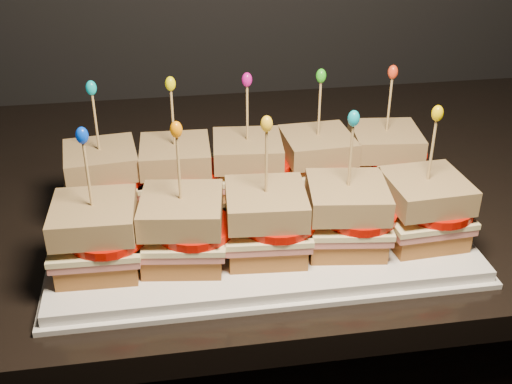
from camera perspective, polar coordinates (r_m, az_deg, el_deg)
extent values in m
cube|color=black|center=(0.89, -1.22, 0.55)|extent=(2.32, 0.67, 0.03)
cube|color=white|center=(0.75, 0.00, -3.06)|extent=(0.46, 0.28, 0.02)
cube|color=white|center=(0.76, 0.00, -3.45)|extent=(0.47, 0.29, 0.01)
cube|color=brown|center=(0.80, -13.25, -0.33)|extent=(0.09, 0.09, 0.02)
cube|color=#BE665A|center=(0.79, -13.37, 0.63)|extent=(0.10, 0.09, 0.01)
cube|color=#F3E8A5|center=(0.79, -13.43, 1.08)|extent=(0.10, 0.10, 0.01)
cylinder|color=#BF0E03|center=(0.78, -12.63, 1.43)|extent=(0.08, 0.08, 0.01)
cube|color=brown|center=(0.77, -13.64, 2.78)|extent=(0.09, 0.09, 0.03)
cylinder|color=tan|center=(0.76, -14.03, 5.76)|extent=(0.00, 0.00, 0.09)
ellipsoid|color=#06ACBA|center=(0.74, -14.44, 8.96)|extent=(0.01, 0.01, 0.02)
cube|color=brown|center=(0.79, -6.98, 0.15)|extent=(0.08, 0.08, 0.02)
cube|color=#BE665A|center=(0.79, -7.05, 1.12)|extent=(0.09, 0.09, 0.01)
cube|color=#F3E8A5|center=(0.78, -7.08, 1.57)|extent=(0.09, 0.09, 0.01)
cylinder|color=#BF0E03|center=(0.77, -6.20, 1.93)|extent=(0.08, 0.08, 0.01)
cube|color=brown|center=(0.77, -7.19, 3.28)|extent=(0.08, 0.08, 0.03)
cylinder|color=tan|center=(0.75, -7.40, 6.30)|extent=(0.00, 0.00, 0.09)
ellipsoid|color=#EAE404|center=(0.74, -7.62, 9.52)|extent=(0.01, 0.01, 0.02)
cube|color=brown|center=(0.80, -0.74, 0.62)|extent=(0.09, 0.09, 0.02)
cube|color=#BE665A|center=(0.79, -0.75, 1.59)|extent=(0.10, 0.09, 0.01)
cube|color=#F3E8A5|center=(0.79, -0.75, 2.04)|extent=(0.10, 0.09, 0.01)
cylinder|color=#BF0E03|center=(0.78, 0.18, 2.40)|extent=(0.08, 0.08, 0.01)
cube|color=brown|center=(0.78, -0.76, 3.75)|extent=(0.09, 0.09, 0.03)
cylinder|color=tan|center=(0.76, -0.78, 6.75)|extent=(0.00, 0.00, 0.09)
ellipsoid|color=#BF0F88|center=(0.74, -0.81, 9.96)|extent=(0.01, 0.01, 0.02)
cube|color=brown|center=(0.81, 5.34, 1.08)|extent=(0.08, 0.08, 0.02)
cube|color=#BE665A|center=(0.81, 5.39, 2.03)|extent=(0.09, 0.09, 0.01)
cube|color=#F3E8A5|center=(0.80, 5.41, 2.47)|extent=(0.09, 0.09, 0.01)
cylinder|color=#BF0E03|center=(0.80, 6.37, 2.82)|extent=(0.08, 0.08, 0.01)
cube|color=brown|center=(0.79, 5.49, 4.15)|extent=(0.09, 0.09, 0.03)
cylinder|color=tan|center=(0.78, 5.64, 7.10)|extent=(0.00, 0.00, 0.09)
ellipsoid|color=green|center=(0.76, 5.81, 10.24)|extent=(0.01, 0.01, 0.02)
cube|color=brown|center=(0.84, 11.12, 1.50)|extent=(0.09, 0.09, 0.02)
cube|color=#BE665A|center=(0.83, 11.22, 2.43)|extent=(0.10, 0.09, 0.01)
cube|color=#F3E8A5|center=(0.83, 11.27, 2.86)|extent=(0.10, 0.10, 0.01)
cylinder|color=#BF0E03|center=(0.82, 12.24, 3.19)|extent=(0.08, 0.08, 0.01)
cube|color=brown|center=(0.82, 11.44, 4.49)|extent=(0.09, 0.09, 0.03)
cylinder|color=tan|center=(0.80, 11.74, 7.35)|extent=(0.00, 0.00, 0.09)
ellipsoid|color=red|center=(0.79, 12.07, 10.39)|extent=(0.01, 0.01, 0.02)
cube|color=brown|center=(0.68, -13.74, -5.64)|extent=(0.08, 0.08, 0.02)
cube|color=#BE665A|center=(0.68, -13.89, -4.58)|extent=(0.09, 0.09, 0.01)
cube|color=#F3E8A5|center=(0.67, -13.96, -4.08)|extent=(0.09, 0.09, 0.01)
cylinder|color=#BF0E03|center=(0.66, -13.03, -3.74)|extent=(0.08, 0.08, 0.01)
cube|color=brown|center=(0.66, -14.22, -2.19)|extent=(0.08, 0.08, 0.03)
cylinder|color=tan|center=(0.64, -14.69, 1.19)|extent=(0.00, 0.00, 0.09)
ellipsoid|color=#0539E0|center=(0.62, -15.21, 4.88)|extent=(0.01, 0.01, 0.02)
cube|color=brown|center=(0.68, -6.42, -5.11)|extent=(0.09, 0.09, 0.02)
cube|color=#BE665A|center=(0.67, -6.49, -4.04)|extent=(0.10, 0.10, 0.01)
cube|color=#F3E8A5|center=(0.67, -6.52, -3.54)|extent=(0.10, 0.10, 0.01)
cylinder|color=#BF0E03|center=(0.66, -5.48, -3.18)|extent=(0.08, 0.08, 0.01)
cube|color=brown|center=(0.65, -6.64, -1.62)|extent=(0.09, 0.09, 0.03)
cylinder|color=tan|center=(0.63, -6.87, 1.80)|extent=(0.00, 0.00, 0.09)
ellipsoid|color=orange|center=(0.61, -7.11, 5.54)|extent=(0.01, 0.01, 0.02)
cube|color=brown|center=(0.69, 0.86, -4.50)|extent=(0.09, 0.09, 0.02)
cube|color=#BE665A|center=(0.68, 0.87, -3.43)|extent=(0.09, 0.09, 0.01)
cube|color=#F3E8A5|center=(0.68, 0.88, -2.93)|extent=(0.10, 0.09, 0.01)
cylinder|color=#BF0E03|center=(0.67, 1.98, -2.57)|extent=(0.08, 0.08, 0.01)
cube|color=brown|center=(0.66, 0.89, -1.03)|extent=(0.09, 0.09, 0.03)
cylinder|color=tan|center=(0.64, 0.92, 2.37)|extent=(0.00, 0.00, 0.09)
ellipsoid|color=yellow|center=(0.62, 0.95, 6.08)|extent=(0.01, 0.01, 0.02)
cube|color=brown|center=(0.71, 7.87, -3.84)|extent=(0.09, 0.09, 0.02)
cube|color=#BE665A|center=(0.70, 7.95, -2.80)|extent=(0.10, 0.10, 0.01)
cube|color=#F3E8A5|center=(0.69, 7.99, -2.31)|extent=(0.10, 0.10, 0.01)
cylinder|color=#BF0E03|center=(0.69, 9.12, -1.94)|extent=(0.08, 0.08, 0.01)
cube|color=brown|center=(0.68, 8.13, -0.44)|extent=(0.09, 0.09, 0.03)
cylinder|color=tan|center=(0.66, 8.39, 2.88)|extent=(0.00, 0.00, 0.09)
ellipsoid|color=#0C9EB5|center=(0.64, 8.68, 6.48)|extent=(0.01, 0.01, 0.02)
cube|color=brown|center=(0.73, 14.42, -3.18)|extent=(0.08, 0.08, 0.02)
cube|color=#BE665A|center=(0.73, 14.56, -2.16)|extent=(0.09, 0.09, 0.01)
cube|color=#F3E8A5|center=(0.72, 14.63, -1.69)|extent=(0.09, 0.09, 0.01)
cylinder|color=#BF0E03|center=(0.72, 15.76, -1.33)|extent=(0.08, 0.08, 0.01)
cube|color=brown|center=(0.71, 14.88, 0.11)|extent=(0.09, 0.09, 0.03)
cylinder|color=tan|center=(0.69, 15.34, 3.31)|extent=(0.00, 0.00, 0.09)
ellipsoid|color=#F2C700|center=(0.67, 15.83, 6.76)|extent=(0.01, 0.01, 0.02)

